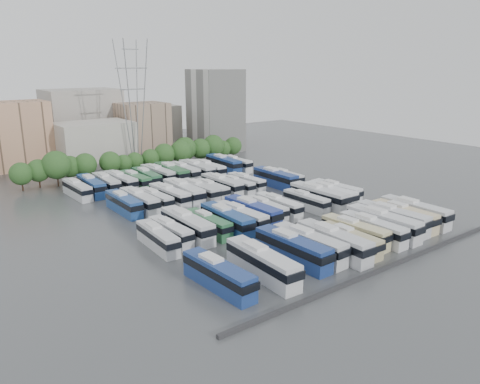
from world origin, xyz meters
TOP-DOWN VIEW (x-y plane):
  - ground at (0.00, 0.00)m, footprint 220.00×220.00m
  - parapet at (0.00, -33.00)m, footprint 56.00×0.50m
  - tree_line at (0.70, 42.10)m, footprint 64.50×8.06m
  - city_buildings at (-7.46, 71.86)m, footprint 102.00×35.00m
  - apartment_tower at (34.00, 58.00)m, footprint 14.00×14.00m
  - electricity_pylon at (2.00, 50.00)m, footprint 9.00×6.91m
  - bus_r0_s0 at (-21.36, -23.63)m, footprint 3.25×12.65m
  - bus_r0_s2 at (-14.82, -24.44)m, footprint 3.56×13.58m
  - bus_r0_s4 at (-8.15, -23.22)m, footprint 3.23×13.47m
  - bus_r0_s5 at (-4.90, -23.32)m, footprint 3.27×13.12m
  - bus_r0_s6 at (-1.47, -24.98)m, footprint 3.42×13.55m
  - bus_r0_s7 at (1.78, -25.38)m, footprint 2.85×11.39m
  - bus_r0_s8 at (4.96, -23.73)m, footprint 3.11×12.10m
  - bus_r0_s9 at (8.23, -24.65)m, footprint 2.95×12.33m
  - bus_r0_s10 at (11.48, -24.29)m, footprint 2.98×13.55m
  - bus_r0_s11 at (14.99, -23.55)m, footprint 3.39×13.47m
  - bus_r0_s12 at (18.02, -23.85)m, footprint 3.26×12.69m
  - bus_r0_s13 at (21.32, -23.82)m, footprint 3.08×13.26m
  - bus_r1_s0 at (-21.22, -6.89)m, footprint 3.06×11.47m
  - bus_r1_s1 at (-18.16, -5.43)m, footprint 2.67×10.93m
  - bus_r1_s2 at (-15.01, -5.34)m, footprint 3.09×13.39m
  - bus_r1_s3 at (-11.39, -6.11)m, footprint 2.64×11.26m
  - bus_r1_s4 at (-8.17, -7.00)m, footprint 3.36×13.19m
  - bus_r1_s5 at (-5.15, -6.93)m, footprint 3.26×12.45m
  - bus_r1_s6 at (-1.87, -6.10)m, footprint 3.23×13.32m
  - bus_r1_s7 at (1.75, -5.42)m, footprint 2.75×11.13m
  - bus_r1_s8 at (4.98, -5.44)m, footprint 2.59×11.41m
  - bus_r1_s10 at (11.54, -6.27)m, footprint 2.47×10.93m
  - bus_r1_s11 at (14.89, -6.42)m, footprint 3.32×13.73m
  - bus_r1_s12 at (18.20, -6.39)m, footprint 2.89×12.70m
  - bus_r1_s13 at (21.50, -5.09)m, footprint 3.13×12.03m
  - bus_r2_s1 at (-17.98, 13.20)m, footprint 2.69×12.12m
  - bus_r2_s2 at (-14.96, 12.66)m, footprint 2.88×12.66m
  - bus_r2_s3 at (-11.56, 12.73)m, footprint 2.84×11.12m
  - bus_r2_s4 at (-8.32, 12.66)m, footprint 3.22×12.49m
  - bus_r2_s5 at (-4.99, 12.77)m, footprint 3.43×13.58m
  - bus_r2_s6 at (-1.60, 12.27)m, footprint 3.13×12.44m
  - bus_r2_s7 at (1.56, 12.33)m, footprint 2.52×10.98m
  - bus_r2_s8 at (5.01, 13.24)m, footprint 2.89×12.72m
  - bus_r2_s9 at (8.05, 12.11)m, footprint 2.91×10.92m
  - bus_r2_s10 at (11.40, 12.74)m, footprint 2.95×11.08m
  - bus_r2_s12 at (18.28, 10.58)m, footprint 3.13×13.32m
  - bus_r2_s13 at (21.60, 10.84)m, footprint 2.63×11.02m
  - bus_r3_s0 at (-21.47, 29.37)m, footprint 2.91×11.60m
  - bus_r3_s1 at (-18.14, 30.10)m, footprint 3.12×12.53m
  - bus_r3_s2 at (-14.63, 30.40)m, footprint 2.96×12.09m
  - bus_r3_s3 at (-11.55, 29.74)m, footprint 3.37×12.65m
  - bus_r3_s4 at (-8.32, 29.13)m, footprint 3.08×11.99m
  - bus_r3_s5 at (-5.05, 29.81)m, footprint 3.19×12.33m
  - bus_r3_s6 at (-1.59, 30.44)m, footprint 3.39×12.97m
  - bus_r3_s7 at (1.48, 29.58)m, footprint 3.58×13.75m
  - bus_r3_s8 at (5.05, 29.84)m, footprint 2.92×12.50m
  - bus_r3_s9 at (8.34, 28.98)m, footprint 3.08×13.33m
  - bus_r3_s10 at (11.52, 28.64)m, footprint 2.84×12.49m
  - bus_r3_s12 at (18.04, 31.11)m, footprint 3.33×13.45m
  - bus_r3_s13 at (21.36, 30.39)m, footprint 3.13×11.81m

SIDE VIEW (x-z plane):
  - ground at x=0.00m, z-range 0.00..0.00m
  - parapet at x=0.00m, z-range 0.00..0.50m
  - bus_r2_s9 at x=8.05m, z-range -0.03..3.36m
  - bus_r1_s1 at x=-18.16m, z-range -0.03..3.38m
  - bus_r1_s10 at x=11.54m, z-range -0.03..3.39m
  - bus_r2_s7 at x=1.56m, z-range -0.03..3.41m
  - bus_r2_s13 at x=21.60m, z-range -0.03..3.41m
  - bus_r2_s10 at x=11.40m, z-range -0.03..3.41m
  - bus_r2_s3 at x=-11.56m, z-range -0.03..3.43m
  - bus_r1_s7 at x=1.75m, z-range -0.03..3.44m
  - bus_r1_s3 at x=-11.39m, z-range -0.03..3.49m
  - bus_r0_s7 at x=1.78m, z-range -0.03..3.52m
  - bus_r1_s0 at x=-21.22m, z-range -0.03..3.53m
  - bus_r1_s8 at x=4.98m, z-range -0.03..3.54m
  - bus_r3_s0 at x=-21.47m, z-range -0.03..3.58m
  - bus_r3_s13 at x=21.36m, z-range -0.03..3.64m
  - bus_r3_s4 at x=-8.32m, z-range -0.03..3.70m
  - bus_r1_s13 at x=21.50m, z-range -0.03..3.71m
  - bus_r0_s8 at x=4.96m, z-range -0.03..3.73m
  - bus_r3_s2 at x=-14.63m, z-range -0.03..3.74m
  - bus_r2_s1 at x=-17.98m, z-range -0.03..3.77m
  - bus_r3_s5 at x=-5.05m, z-range -0.03..3.80m
  - bus_r0_s9 at x=8.23m, z-range -0.03..3.82m
  - bus_r1_s5 at x=-5.15m, z-range -0.04..3.84m
  - bus_r2_s6 at x=-1.60m, z-range -0.04..3.84m
  - bus_r2_s4 at x=-8.32m, z-range -0.04..3.85m
  - bus_r3_s1 at x=-18.14m, z-range -0.04..3.87m
  - bus_r3_s8 at x=5.05m, z-range -0.04..3.87m
  - bus_r3_s10 at x=11.52m, z-range -0.04..3.88m
  - bus_r3_s3 at x=-11.55m, z-range -0.04..3.90m
  - bus_r0_s0 at x=-21.36m, z-range -0.04..3.90m
  - bus_r0_s12 at x=18.02m, z-range -0.04..3.91m
  - bus_r2_s2 at x=-14.96m, z-range -0.04..3.93m
  - bus_r1_s12 at x=18.20m, z-range -0.04..3.94m
  - bus_r2_s8 at x=5.01m, z-range -0.04..3.95m
  - bus_r3_s6 at x=-1.59m, z-range -0.04..4.00m
  - bus_r0_s5 at x=-4.90m, z-range -0.04..4.05m
  - bus_r1_s4 at x=-8.17m, z-range -0.04..4.07m
  - bus_r0_s13 at x=21.32m, z-range -0.04..4.11m
  - bus_r1_s6 at x=-1.87m, z-range -0.04..4.12m
  - bus_r2_s12 at x=18.28m, z-range -0.04..4.13m
  - bus_r3_s9 at x=8.34m, z-range -0.04..4.13m
  - bus_r1_s2 at x=-15.01m, z-range -0.04..4.15m
  - bus_r3_s12 at x=18.04m, z-range -0.04..4.15m
  - bus_r0_s11 at x=14.99m, z-range -0.04..4.16m
  - bus_r0_s4 at x=-8.15m, z-range -0.04..4.17m
  - bus_r0_s6 at x=-1.47m, z-range -0.04..4.18m
  - bus_r0_s2 at x=-14.82m, z-range -0.04..4.18m
  - bus_r2_s5 at x=-4.99m, z-range -0.04..4.19m
  - bus_r0_s10 at x=11.48m, z-range -0.04..4.21m
  - bus_r3_s7 at x=1.48m, z-range -0.04..4.24m
  - bus_r1_s11 at x=14.89m, z-range -0.04..4.25m
  - tree_line at x=0.70m, z-range 0.14..8.56m
  - city_buildings at x=-7.46m, z-range -2.13..17.87m
  - apartment_tower at x=34.00m, z-range 0.00..26.00m
  - electricity_pylon at x=2.00m, z-range 1.75..35.57m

